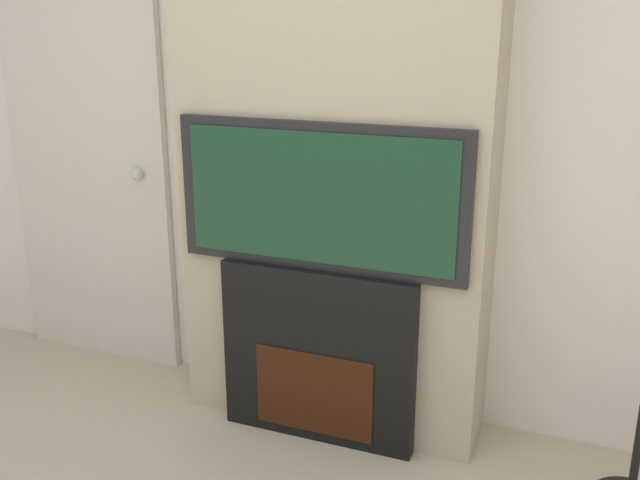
% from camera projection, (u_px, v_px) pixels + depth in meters
% --- Properties ---
extents(wall_back, '(6.00, 0.06, 2.70)m').
position_uv_depth(wall_back, '(352.00, 104.00, 2.96)').
color(wall_back, silver).
rests_on(wall_back, ground_plane).
extents(chimney_breast, '(1.27, 0.33, 2.70)m').
position_uv_depth(chimney_breast, '(335.00, 109.00, 2.79)').
color(chimney_breast, tan).
rests_on(chimney_breast, ground_plane).
extents(fireplace, '(0.82, 0.15, 0.74)m').
position_uv_depth(fireplace, '(320.00, 354.00, 2.93)').
color(fireplace, black).
rests_on(fireplace, ground_plane).
extents(television, '(1.18, 0.07, 0.58)m').
position_uv_depth(television, '(320.00, 197.00, 2.73)').
color(television, black).
rests_on(television, fireplace).
extents(entry_door, '(0.90, 0.09, 2.06)m').
position_uv_depth(entry_door, '(88.00, 159.00, 3.48)').
color(entry_door, beige).
rests_on(entry_door, ground_plane).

